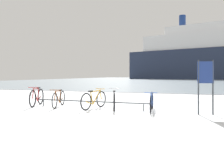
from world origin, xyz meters
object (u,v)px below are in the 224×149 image
at_px(info_sign, 206,78).
at_px(bicycle_2, 94,100).
at_px(bicycle_1, 59,99).
at_px(bicycle_4, 152,102).
at_px(ferry_ship, 204,57).
at_px(bicycle_0, 37,97).
at_px(bicycle_3, 114,100).

bearing_deg(info_sign, bicycle_2, 178.65).
bearing_deg(info_sign, bicycle_1, 179.09).
height_order(bicycle_1, bicycle_4, bicycle_1).
height_order(bicycle_2, ferry_ship, ferry_ship).
relative_size(bicycle_0, info_sign, 0.88).
relative_size(bicycle_2, ferry_ship, 0.03).
height_order(bicycle_0, bicycle_4, bicycle_0).
bearing_deg(bicycle_3, bicycle_0, -177.35).
xyz_separation_m(bicycle_2, ferry_ship, (11.69, 72.13, 7.43)).
bearing_deg(bicycle_0, bicycle_2, 0.26).
bearing_deg(bicycle_3, bicycle_1, -176.29).
height_order(bicycle_4, ferry_ship, ferry_ship).
bearing_deg(bicycle_4, bicycle_1, -178.57).
distance_m(bicycle_1, bicycle_4, 3.94).
bearing_deg(info_sign, bicycle_3, 175.75).
xyz_separation_m(bicycle_1, bicycle_2, (1.63, 0.01, 0.01)).
relative_size(bicycle_0, bicycle_1, 0.97).
height_order(bicycle_0, bicycle_1, bicycle_0).
relative_size(bicycle_1, ferry_ship, 0.03).
bearing_deg(bicycle_1, info_sign, -0.91).
xyz_separation_m(bicycle_0, bicycle_4, (5.05, 0.10, -0.04)).
height_order(bicycle_2, bicycle_3, bicycle_3).
bearing_deg(info_sign, ferry_ship, 84.06).
xyz_separation_m(bicycle_3, info_sign, (3.37, -0.25, 0.91)).
bearing_deg(ferry_ship, bicycle_4, -97.42).
relative_size(info_sign, ferry_ship, 0.03).
height_order(bicycle_1, bicycle_2, bicycle_2).
height_order(bicycle_3, info_sign, info_sign).
xyz_separation_m(bicycle_0, bicycle_2, (2.74, 0.01, -0.02)).
relative_size(bicycle_1, bicycle_2, 1.01).
height_order(bicycle_3, bicycle_4, bicycle_3).
xyz_separation_m(bicycle_4, ferry_ship, (9.38, 72.04, 7.45)).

